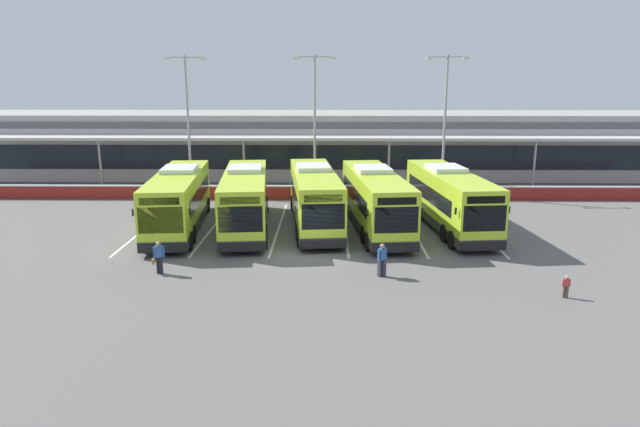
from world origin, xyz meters
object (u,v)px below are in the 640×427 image
(coach_bus_leftmost, at_px, (179,201))
(pedestrian_child, at_px, (566,286))
(coach_bus_right_centre, at_px, (375,201))
(pedestrian_in_dark_coat, at_px, (382,259))
(pedestrian_with_handbag, at_px, (159,257))
(lamp_post_centre, at_px, (315,117))
(lamp_post_west, at_px, (188,116))
(lamp_post_east, at_px, (445,117))
(coach_bus_rightmost, at_px, (449,200))
(coach_bus_left_centre, at_px, (245,200))
(coach_bus_centre, at_px, (314,198))

(coach_bus_leftmost, relative_size, pedestrian_child, 12.29)
(coach_bus_right_centre, distance_m, pedestrian_in_dark_coat, 8.95)
(pedestrian_with_handbag, height_order, lamp_post_centre, lamp_post_centre)
(pedestrian_with_handbag, distance_m, lamp_post_west, 20.93)
(coach_bus_leftmost, bearing_deg, lamp_post_east, 30.84)
(pedestrian_with_handbag, bearing_deg, coach_bus_rightmost, 29.88)
(coach_bus_leftmost, relative_size, lamp_post_west, 1.12)
(coach_bus_left_centre, xyz_separation_m, pedestrian_in_dark_coat, (7.73, -8.92, -0.91))
(coach_bus_leftmost, relative_size, lamp_post_centre, 1.12)
(coach_bus_centre, distance_m, pedestrian_in_dark_coat, 10.21)
(lamp_post_west, distance_m, lamp_post_east, 20.49)
(lamp_post_west, distance_m, lamp_post_centre, 10.22)
(coach_bus_rightmost, distance_m, pedestrian_in_dark_coat, 10.61)
(coach_bus_rightmost, bearing_deg, coach_bus_right_centre, -175.18)
(coach_bus_left_centre, distance_m, coach_bus_centre, 4.36)
(pedestrian_child, xyz_separation_m, lamp_post_west, (-21.46, 22.81, 5.75))
(coach_bus_centre, xyz_separation_m, pedestrian_child, (11.06, -12.17, -1.24))
(lamp_post_west, bearing_deg, lamp_post_east, -1.38)
(pedestrian_in_dark_coat, bearing_deg, pedestrian_child, -18.77)
(coach_bus_leftmost, distance_m, lamp_post_centre, 14.34)
(coach_bus_leftmost, height_order, pedestrian_with_handbag, coach_bus_leftmost)
(lamp_post_west, bearing_deg, coach_bus_rightmost, -30.08)
(coach_bus_rightmost, height_order, pedestrian_with_handbag, coach_bus_rightmost)
(lamp_post_east, bearing_deg, lamp_post_west, 178.62)
(pedestrian_with_handbag, bearing_deg, pedestrian_in_dark_coat, -1.33)
(coach_bus_centre, bearing_deg, coach_bus_left_centre, -171.42)
(lamp_post_east, bearing_deg, coach_bus_left_centre, -143.12)
(coach_bus_centre, bearing_deg, coach_bus_right_centre, -10.14)
(coach_bus_rightmost, bearing_deg, coach_bus_centre, 178.06)
(coach_bus_right_centre, xyz_separation_m, lamp_post_east, (6.28, 10.83, 4.50))
(pedestrian_child, bearing_deg, coach_bus_left_centre, 143.14)
(coach_bus_left_centre, bearing_deg, coach_bus_centre, 8.58)
(coach_bus_right_centre, xyz_separation_m, coach_bus_rightmost, (4.66, 0.39, 0.00))
(pedestrian_in_dark_coat, distance_m, lamp_post_west, 25.08)
(coach_bus_centre, bearing_deg, lamp_post_east, 45.19)
(coach_bus_right_centre, bearing_deg, lamp_post_east, 59.88)
(pedestrian_with_handbag, bearing_deg, lamp_post_east, 48.30)
(coach_bus_rightmost, distance_m, pedestrian_with_handbag, 18.17)
(coach_bus_leftmost, xyz_separation_m, lamp_post_east, (18.50, 11.05, 4.50))
(coach_bus_leftmost, distance_m, coach_bus_left_centre, 4.12)
(coach_bus_rightmost, relative_size, lamp_post_centre, 1.12)
(coach_bus_centre, xyz_separation_m, coach_bus_rightmost, (8.46, -0.29, 0.00))
(coach_bus_leftmost, bearing_deg, pedestrian_with_handbag, -82.23)
(pedestrian_child, bearing_deg, lamp_post_centre, 116.98)
(coach_bus_left_centre, xyz_separation_m, lamp_post_east, (14.39, 10.80, 4.50))
(coach_bus_rightmost, xyz_separation_m, lamp_post_west, (-18.86, 10.93, 4.50))
(coach_bus_right_centre, relative_size, pedestrian_in_dark_coat, 7.62)
(coach_bus_left_centre, relative_size, lamp_post_west, 1.12)
(coach_bus_leftmost, xyz_separation_m, pedestrian_in_dark_coat, (11.84, -8.68, -0.91))
(coach_bus_rightmost, bearing_deg, pedestrian_child, -77.67)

